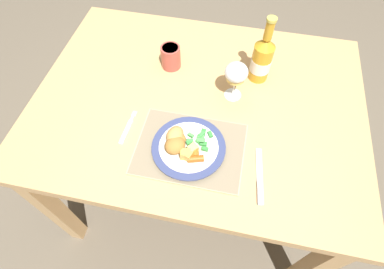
{
  "coord_description": "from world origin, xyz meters",
  "views": [
    {
      "loc": [
        0.12,
        -0.69,
        1.56
      ],
      "look_at": [
        0.02,
        -0.18,
        0.78
      ],
      "focal_mm": 28.0,
      "sensor_mm": 36.0,
      "label": 1
    }
  ],
  "objects_px": {
    "table_knife": "(260,181)",
    "bottle": "(262,59)",
    "fork": "(127,129)",
    "dining_table": "(198,115)",
    "dinner_plate": "(189,148)",
    "drinking_cup": "(171,56)",
    "wine_glass": "(236,74)"
  },
  "relations": [
    {
      "from": "dining_table",
      "to": "wine_glass",
      "type": "relative_size",
      "value": 8.0
    },
    {
      "from": "drinking_cup",
      "to": "dinner_plate",
      "type": "bearing_deg",
      "value": -67.84
    },
    {
      "from": "dinner_plate",
      "to": "wine_glass",
      "type": "xyz_separation_m",
      "value": [
        0.11,
        0.26,
        0.09
      ]
    },
    {
      "from": "table_knife",
      "to": "dinner_plate",
      "type": "bearing_deg",
      "value": 165.41
    },
    {
      "from": "fork",
      "to": "bottle",
      "type": "relative_size",
      "value": 0.54
    },
    {
      "from": "dining_table",
      "to": "wine_glass",
      "type": "distance_m",
      "value": 0.24
    },
    {
      "from": "dining_table",
      "to": "dinner_plate",
      "type": "distance_m",
      "value": 0.25
    },
    {
      "from": "table_knife",
      "to": "dining_table",
      "type": "bearing_deg",
      "value": 131.13
    },
    {
      "from": "fork",
      "to": "bottle",
      "type": "xyz_separation_m",
      "value": [
        0.4,
        0.33,
        0.09
      ]
    },
    {
      "from": "dinner_plate",
      "to": "dining_table",
      "type": "bearing_deg",
      "value": 93.19
    },
    {
      "from": "table_knife",
      "to": "drinking_cup",
      "type": "height_order",
      "value": "drinking_cup"
    },
    {
      "from": "dinner_plate",
      "to": "fork",
      "type": "xyz_separation_m",
      "value": [
        -0.22,
        0.04,
        -0.01
      ]
    },
    {
      "from": "dining_table",
      "to": "bottle",
      "type": "xyz_separation_m",
      "value": [
        0.2,
        0.15,
        0.19
      ]
    },
    {
      "from": "dining_table",
      "to": "drinking_cup",
      "type": "distance_m",
      "value": 0.24
    },
    {
      "from": "fork",
      "to": "drinking_cup",
      "type": "height_order",
      "value": "drinking_cup"
    },
    {
      "from": "table_knife",
      "to": "wine_glass",
      "type": "bearing_deg",
      "value": 111.26
    },
    {
      "from": "fork",
      "to": "drinking_cup",
      "type": "bearing_deg",
      "value": 77.74
    },
    {
      "from": "dinner_plate",
      "to": "table_knife",
      "type": "xyz_separation_m",
      "value": [
        0.23,
        -0.06,
        -0.01
      ]
    },
    {
      "from": "dining_table",
      "to": "drinking_cup",
      "type": "bearing_deg",
      "value": 133.27
    },
    {
      "from": "dining_table",
      "to": "bottle",
      "type": "height_order",
      "value": "bottle"
    },
    {
      "from": "drinking_cup",
      "to": "fork",
      "type": "bearing_deg",
      "value": -102.26
    },
    {
      "from": "dining_table",
      "to": "drinking_cup",
      "type": "height_order",
      "value": "drinking_cup"
    },
    {
      "from": "dining_table",
      "to": "drinking_cup",
      "type": "xyz_separation_m",
      "value": [
        -0.13,
        0.14,
        0.14
      ]
    },
    {
      "from": "dining_table",
      "to": "bottle",
      "type": "bearing_deg",
      "value": 37.55
    },
    {
      "from": "bottle",
      "to": "fork",
      "type": "bearing_deg",
      "value": -140.4
    },
    {
      "from": "dinner_plate",
      "to": "drinking_cup",
      "type": "relative_size",
      "value": 2.6
    },
    {
      "from": "fork",
      "to": "dinner_plate",
      "type": "bearing_deg",
      "value": -9.42
    },
    {
      "from": "dinner_plate",
      "to": "bottle",
      "type": "xyz_separation_m",
      "value": [
        0.19,
        0.37,
        0.07
      ]
    },
    {
      "from": "dining_table",
      "to": "fork",
      "type": "bearing_deg",
      "value": -138.54
    },
    {
      "from": "dinner_plate",
      "to": "drinking_cup",
      "type": "xyz_separation_m",
      "value": [
        -0.15,
        0.36,
        0.03
      ]
    },
    {
      "from": "dining_table",
      "to": "wine_glass",
      "type": "xyz_separation_m",
      "value": [
        0.12,
        0.04,
        0.2
      ]
    },
    {
      "from": "table_knife",
      "to": "bottle",
      "type": "distance_m",
      "value": 0.44
    }
  ]
}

